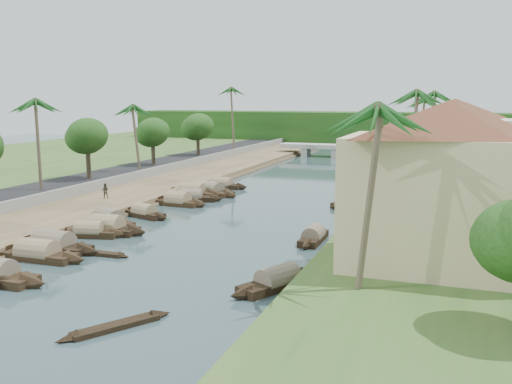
% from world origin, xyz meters
% --- Properties ---
extents(ground, '(220.00, 220.00, 0.00)m').
position_xyz_m(ground, '(0.00, 0.00, 0.00)').
color(ground, '#31464A').
rests_on(ground, ground).
extents(left_bank, '(10.00, 180.00, 0.80)m').
position_xyz_m(left_bank, '(-16.00, 20.00, 0.40)').
color(left_bank, brown).
rests_on(left_bank, ground).
extents(right_bank, '(16.00, 180.00, 1.20)m').
position_xyz_m(right_bank, '(19.00, 20.00, 0.60)').
color(right_bank, '#2C5120').
rests_on(right_bank, ground).
extents(road, '(8.00, 180.00, 1.40)m').
position_xyz_m(road, '(-24.50, 20.00, 0.70)').
color(road, black).
rests_on(road, ground).
extents(retaining_wall, '(0.40, 180.00, 1.10)m').
position_xyz_m(retaining_wall, '(-20.20, 20.00, 1.35)').
color(retaining_wall, slate).
rests_on(retaining_wall, left_bank).
extents(treeline, '(120.00, 14.00, 8.00)m').
position_xyz_m(treeline, '(0.00, 100.00, 4.00)').
color(treeline, '#15390F').
rests_on(treeline, ground).
extents(bridge, '(28.00, 4.00, 2.40)m').
position_xyz_m(bridge, '(0.00, 72.00, 1.72)').
color(bridge, '#9D9C92').
rests_on(bridge, ground).
extents(building_near, '(14.85, 14.85, 10.20)m').
position_xyz_m(building_near, '(18.99, -2.00, 6.38)').
color(building_near, '#C7B485').
rests_on(building_near, right_bank).
extents(building_mid, '(14.11, 14.11, 9.70)m').
position_xyz_m(building_mid, '(19.99, 14.00, 6.13)').
color(building_mid, '#CF9D92').
rests_on(building_mid, right_bank).
extents(building_far, '(15.59, 15.59, 10.20)m').
position_xyz_m(building_far, '(18.99, 28.00, 6.38)').
color(building_far, beige).
rests_on(building_far, right_bank).
extents(building_distant, '(12.62, 12.62, 9.20)m').
position_xyz_m(building_distant, '(19.99, 48.00, 5.88)').
color(building_distant, '#C7B485').
rests_on(building_distant, right_bank).
extents(sampan_2, '(8.23, 1.94, 2.17)m').
position_xyz_m(sampan_2, '(-8.50, -5.97, 0.41)').
color(sampan_2, black).
rests_on(sampan_2, ground).
extents(sampan_3, '(8.76, 2.44, 2.31)m').
position_xyz_m(sampan_3, '(-9.04, -3.56, 0.42)').
color(sampan_3, black).
rests_on(sampan_3, ground).
extents(sampan_4, '(6.73, 2.87, 1.92)m').
position_xyz_m(sampan_4, '(-9.08, 1.02, 0.41)').
color(sampan_4, black).
rests_on(sampan_4, ground).
extents(sampan_5, '(7.80, 2.39, 2.44)m').
position_xyz_m(sampan_5, '(-8.48, 2.59, 0.42)').
color(sampan_5, black).
rests_on(sampan_5, ground).
extents(sampan_6, '(7.79, 4.71, 2.30)m').
position_xyz_m(sampan_6, '(-10.06, 5.28, 0.42)').
color(sampan_6, black).
rests_on(sampan_6, ground).
extents(sampan_7, '(6.68, 3.49, 1.82)m').
position_xyz_m(sampan_7, '(-8.93, 9.54, 0.40)').
color(sampan_7, black).
rests_on(sampan_7, ground).
extents(sampan_8, '(7.26, 2.37, 2.21)m').
position_xyz_m(sampan_8, '(-8.66, 16.15, 0.42)').
color(sampan_8, black).
rests_on(sampan_8, ground).
extents(sampan_9, '(7.69, 3.86, 1.96)m').
position_xyz_m(sampan_9, '(-8.45, 18.76, 0.41)').
color(sampan_9, black).
rests_on(sampan_9, ground).
extents(sampan_10, '(8.36, 2.16, 2.28)m').
position_xyz_m(sampan_10, '(-9.85, 22.01, 0.42)').
color(sampan_10, black).
rests_on(sampan_10, ground).
extents(sampan_11, '(7.78, 2.26, 2.21)m').
position_xyz_m(sampan_11, '(-9.09, 24.10, 0.42)').
color(sampan_11, black).
rests_on(sampan_11, ground).
extents(sampan_12, '(9.22, 5.41, 2.22)m').
position_xyz_m(sampan_12, '(-8.29, 23.84, 0.42)').
color(sampan_12, black).
rests_on(sampan_12, ground).
extents(sampan_13, '(7.30, 1.93, 2.01)m').
position_xyz_m(sampan_13, '(-8.76, 28.62, 0.41)').
color(sampan_13, black).
rests_on(sampan_13, ground).
extents(sampan_14, '(4.95, 7.54, 1.93)m').
position_xyz_m(sampan_14, '(9.61, -6.04, 0.41)').
color(sampan_14, black).
rests_on(sampan_14, ground).
extents(sampan_15, '(1.55, 6.57, 1.82)m').
position_xyz_m(sampan_15, '(8.93, 5.69, 0.40)').
color(sampan_15, black).
rests_on(sampan_15, ground).
extents(sampan_16, '(4.10, 7.44, 1.87)m').
position_xyz_m(sampan_16, '(8.87, 22.36, 0.41)').
color(sampan_16, black).
rests_on(sampan_16, ground).
extents(canoe_0, '(4.04, 5.76, 0.83)m').
position_xyz_m(canoe_0, '(3.77, -14.72, 0.10)').
color(canoe_0, black).
rests_on(canoe_0, ground).
extents(canoe_1, '(4.49, 0.81, 0.72)m').
position_xyz_m(canoe_1, '(-4.74, -3.51, 0.10)').
color(canoe_1, black).
rests_on(canoe_1, ground).
extents(canoe_2, '(4.96, 1.97, 0.72)m').
position_xyz_m(canoe_2, '(-7.49, 24.39, 0.10)').
color(canoe_2, black).
rests_on(canoe_2, ground).
extents(palm_0, '(3.20, 3.20, 11.33)m').
position_xyz_m(palm_0, '(15.00, -8.02, 10.76)').
color(palm_0, brown).
rests_on(palm_0, ground).
extents(palm_1, '(3.20, 3.20, 10.48)m').
position_xyz_m(palm_1, '(16.00, 5.05, 9.93)').
color(palm_1, brown).
rests_on(palm_1, ground).
extents(palm_2, '(3.20, 3.20, 12.38)m').
position_xyz_m(palm_2, '(15.00, 20.89, 11.76)').
color(palm_2, brown).
rests_on(palm_2, ground).
extents(palm_3, '(3.20, 3.20, 12.40)m').
position_xyz_m(palm_3, '(16.00, 37.91, 11.78)').
color(palm_3, brown).
rests_on(palm_3, ground).
extents(palm_5, '(3.20, 3.20, 11.30)m').
position_xyz_m(palm_5, '(-24.00, 12.97, 10.92)').
color(palm_5, brown).
rests_on(palm_5, ground).
extents(palm_6, '(3.20, 3.20, 10.47)m').
position_xyz_m(palm_6, '(-22.00, 30.30, 10.12)').
color(palm_6, brown).
rests_on(palm_6, ground).
extents(palm_7, '(3.20, 3.20, 11.46)m').
position_xyz_m(palm_7, '(14.00, 55.71, 10.87)').
color(palm_7, brown).
rests_on(palm_7, ground).
extents(palm_8, '(3.20, 3.20, 13.32)m').
position_xyz_m(palm_8, '(-20.50, 61.95, 12.86)').
color(palm_8, brown).
rests_on(palm_8, ground).
extents(tree_3, '(4.98, 4.98, 7.39)m').
position_xyz_m(tree_3, '(-24.00, 21.77, 6.66)').
color(tree_3, '#423425').
rests_on(tree_3, ground).
extents(tree_4, '(4.87, 4.87, 6.88)m').
position_xyz_m(tree_4, '(-24.00, 37.91, 6.19)').
color(tree_4, '#423425').
rests_on(tree_4, ground).
extents(tree_5, '(5.31, 5.31, 7.12)m').
position_xyz_m(tree_5, '(-24.00, 53.72, 6.27)').
color(tree_5, '#423425').
rests_on(tree_5, ground).
extents(tree_6, '(4.04, 4.04, 6.95)m').
position_xyz_m(tree_6, '(24.00, 30.92, 6.37)').
color(tree_6, '#423425').
rests_on(tree_6, ground).
extents(person_far, '(0.98, 0.91, 1.62)m').
position_xyz_m(person_far, '(-16.05, 13.53, 1.61)').
color(person_far, '#3A3428').
rests_on(person_far, left_bank).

